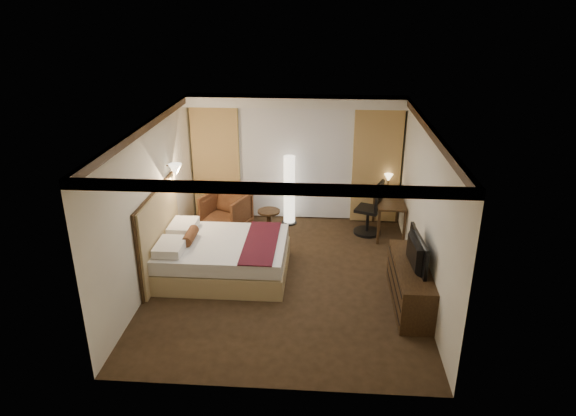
# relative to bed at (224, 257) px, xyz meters

# --- Properties ---
(floor) EXTENTS (4.50, 5.50, 0.01)m
(floor) POSITION_rel_bed_xyz_m (1.10, -0.07, -0.32)
(floor) COLOR black
(floor) RESTS_ON ground
(ceiling) EXTENTS (4.50, 5.50, 0.01)m
(ceiling) POSITION_rel_bed_xyz_m (1.10, -0.07, 2.38)
(ceiling) COLOR white
(ceiling) RESTS_ON back_wall
(back_wall) EXTENTS (4.50, 0.02, 2.70)m
(back_wall) POSITION_rel_bed_xyz_m (1.10, 2.68, 1.03)
(back_wall) COLOR beige
(back_wall) RESTS_ON floor
(left_wall) EXTENTS (0.02, 5.50, 2.70)m
(left_wall) POSITION_rel_bed_xyz_m (-1.15, -0.07, 1.03)
(left_wall) COLOR beige
(left_wall) RESTS_ON floor
(right_wall) EXTENTS (0.02, 5.50, 2.70)m
(right_wall) POSITION_rel_bed_xyz_m (3.35, -0.07, 1.03)
(right_wall) COLOR beige
(right_wall) RESTS_ON floor
(crown_molding) EXTENTS (4.50, 5.50, 0.12)m
(crown_molding) POSITION_rel_bed_xyz_m (1.10, -0.07, 2.32)
(crown_molding) COLOR black
(crown_molding) RESTS_ON ceiling
(soffit) EXTENTS (4.50, 0.50, 0.20)m
(soffit) POSITION_rel_bed_xyz_m (1.10, 2.43, 2.28)
(soffit) COLOR white
(soffit) RESTS_ON ceiling
(curtain_sheer) EXTENTS (2.48, 0.04, 2.45)m
(curtain_sheer) POSITION_rel_bed_xyz_m (1.10, 2.60, 0.93)
(curtain_sheer) COLOR silver
(curtain_sheer) RESTS_ON back_wall
(curtain_left_drape) EXTENTS (1.00, 0.14, 2.45)m
(curtain_left_drape) POSITION_rel_bed_xyz_m (-0.60, 2.54, 0.93)
(curtain_left_drape) COLOR tan
(curtain_left_drape) RESTS_ON back_wall
(curtain_right_drape) EXTENTS (1.00, 0.14, 2.45)m
(curtain_right_drape) POSITION_rel_bed_xyz_m (2.80, 2.54, 0.93)
(curtain_right_drape) COLOR tan
(curtain_right_drape) RESTS_ON back_wall
(wall_sconce) EXTENTS (0.24, 0.24, 0.24)m
(wall_sconce) POSITION_rel_bed_xyz_m (-0.99, 0.85, 1.30)
(wall_sconce) COLOR white
(wall_sconce) RESTS_ON left_wall
(bed) EXTENTS (2.18, 1.71, 0.64)m
(bed) POSITION_rel_bed_xyz_m (0.00, 0.00, 0.00)
(bed) COLOR white
(bed) RESTS_ON floor
(headboard) EXTENTS (0.12, 2.01, 1.50)m
(headboard) POSITION_rel_bed_xyz_m (-1.10, -0.00, 0.43)
(headboard) COLOR tan
(headboard) RESTS_ON floor
(armchair) EXTENTS (1.07, 1.04, 0.86)m
(armchair) POSITION_rel_bed_xyz_m (-0.31, 1.87, 0.11)
(armchair) COLOR #4B2816
(armchair) RESTS_ON floor
(side_table) EXTENTS (0.46, 0.46, 0.51)m
(side_table) POSITION_rel_bed_xyz_m (0.60, 1.74, -0.07)
(side_table) COLOR black
(side_table) RESTS_ON floor
(floor_lamp) EXTENTS (0.32, 0.32, 1.52)m
(floor_lamp) POSITION_rel_bed_xyz_m (0.98, 2.28, 0.44)
(floor_lamp) COLOR white
(floor_lamp) RESTS_ON floor
(desk) EXTENTS (0.55, 1.19, 0.75)m
(desk) POSITION_rel_bed_xyz_m (3.05, 1.93, 0.06)
(desk) COLOR black
(desk) RESTS_ON floor
(desk_lamp) EXTENTS (0.18, 0.18, 0.34)m
(desk_lamp) POSITION_rel_bed_xyz_m (3.05, 2.38, 0.60)
(desk_lamp) COLOR #FFD899
(desk_lamp) RESTS_ON desk
(office_chair) EXTENTS (0.72, 0.72, 1.15)m
(office_chair) POSITION_rel_bed_xyz_m (2.62, 1.88, 0.26)
(office_chair) COLOR black
(office_chair) RESTS_ON floor
(dresser) EXTENTS (0.50, 1.78, 0.69)m
(dresser) POSITION_rel_bed_xyz_m (3.10, -0.73, 0.03)
(dresser) COLOR black
(dresser) RESTS_ON floor
(television) EXTENTS (0.66, 1.07, 0.13)m
(television) POSITION_rel_bed_xyz_m (3.07, -0.73, 0.67)
(television) COLOR black
(television) RESTS_ON dresser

